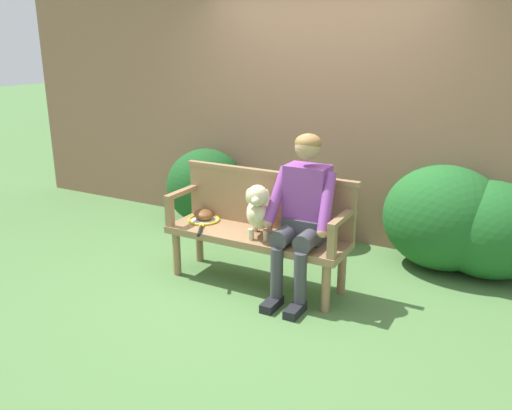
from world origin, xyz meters
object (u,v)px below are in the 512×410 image
object	(u,v)px
tennis_racket	(203,221)
person_seated	(303,210)
garden_bench	(256,240)
dog_on_bench	(260,210)
baseball_glove	(204,214)

from	to	relation	value
tennis_racket	person_seated	bearing A→B (deg)	-2.63
garden_bench	person_seated	size ratio (longest dim) A/B	1.19
dog_on_bench	baseball_glove	bearing A→B (deg)	166.48
garden_bench	baseball_glove	bearing A→B (deg)	171.05
dog_on_bench	tennis_racket	size ratio (longest dim) A/B	0.84
person_seated	tennis_racket	bearing A→B (deg)	177.37
garden_bench	tennis_racket	xyz separation A→B (m)	(-0.56, 0.04, 0.07)
person_seated	baseball_glove	bearing A→B (deg)	174.26
tennis_racket	baseball_glove	xyz separation A→B (m)	(-0.04, 0.06, 0.04)
baseball_glove	person_seated	bearing A→B (deg)	28.40
garden_bench	baseball_glove	world-z (taller)	baseball_glove
dog_on_bench	baseball_glove	xyz separation A→B (m)	(-0.66, 0.16, -0.19)
dog_on_bench	tennis_racket	distance (m)	0.68
tennis_racket	baseball_glove	distance (m)	0.08
garden_bench	dog_on_bench	bearing A→B (deg)	-43.18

